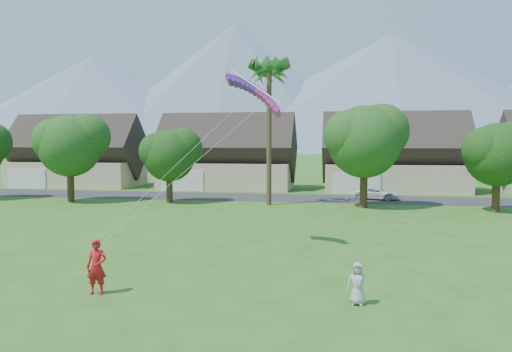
% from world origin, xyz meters
% --- Properties ---
extents(ground, '(500.00, 500.00, 0.00)m').
position_xyz_m(ground, '(0.00, 0.00, 0.00)').
color(ground, '#2D6019').
rests_on(ground, ground).
extents(street, '(90.00, 7.00, 0.01)m').
position_xyz_m(street, '(0.00, 34.00, 0.01)').
color(street, '#2D2D30').
rests_on(street, ground).
extents(kite_flyer, '(0.78, 0.56, 1.99)m').
position_xyz_m(kite_flyer, '(-4.52, 2.40, 1.00)').
color(kite_flyer, red).
rests_on(kite_flyer, ground).
extents(watcher, '(0.77, 0.56, 1.44)m').
position_xyz_m(watcher, '(4.69, 2.79, 0.72)').
color(watcher, '#B5B6B1').
rests_on(watcher, ground).
extents(parked_car, '(4.53, 2.76, 1.17)m').
position_xyz_m(parked_car, '(7.46, 34.00, 0.59)').
color(parked_car, white).
rests_on(parked_car, ground).
extents(mountain_ridge, '(540.00, 240.00, 70.00)m').
position_xyz_m(mountain_ridge, '(10.40, 260.00, 29.07)').
color(mountain_ridge, slate).
rests_on(mountain_ridge, ground).
extents(houses_row, '(72.75, 8.19, 8.86)m').
position_xyz_m(houses_row, '(0.49, 42.99, 3.44)').
color(houses_row, beige).
rests_on(houses_row, ground).
extents(tree_row, '(62.27, 6.67, 8.45)m').
position_xyz_m(tree_row, '(-1.14, 27.92, 4.89)').
color(tree_row, '#47301C').
rests_on(tree_row, ground).
extents(fan_palm, '(3.00, 3.00, 13.80)m').
position_xyz_m(fan_palm, '(-2.00, 28.50, 11.80)').
color(fan_palm, '#4C3D26').
rests_on(fan_palm, ground).
extents(parafoil_kite, '(3.34, 1.20, 0.50)m').
position_xyz_m(parafoil_kite, '(-0.13, 10.94, 8.01)').
color(parafoil_kite, '#5A17B3').
rests_on(parafoil_kite, ground).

